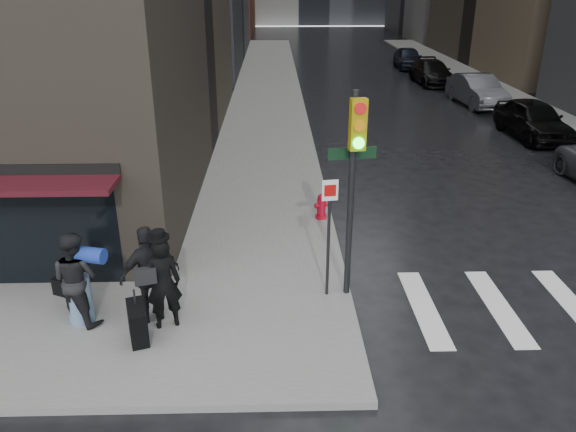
{
  "coord_description": "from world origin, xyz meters",
  "views": [
    {
      "loc": [
        0.36,
        -9.06,
        6.49
      ],
      "look_at": [
        0.67,
        2.96,
        1.3
      ],
      "focal_mm": 35.0,
      "sensor_mm": 36.0,
      "label": 1
    }
  ],
  "objects_px": {
    "fire_hydrant": "(321,207)",
    "parked_car_2": "(477,90)",
    "parked_car_1": "(533,119)",
    "man_overcoat": "(158,290)",
    "man_greycoat": "(150,274)",
    "parked_car_4": "(408,58)",
    "traffic_light": "(352,171)",
    "man_jeans": "(76,278)",
    "parked_car_3": "(432,72)"
  },
  "relations": [
    {
      "from": "fire_hydrant",
      "to": "parked_car_2",
      "type": "height_order",
      "value": "parked_car_2"
    },
    {
      "from": "parked_car_1",
      "to": "parked_car_2",
      "type": "bearing_deg",
      "value": 89.7
    },
    {
      "from": "parked_car_2",
      "to": "man_overcoat",
      "type": "bearing_deg",
      "value": -126.95
    },
    {
      "from": "man_greycoat",
      "to": "parked_car_1",
      "type": "relative_size",
      "value": 0.42
    },
    {
      "from": "parked_car_4",
      "to": "man_overcoat",
      "type": "bearing_deg",
      "value": -107.08
    },
    {
      "from": "traffic_light",
      "to": "parked_car_1",
      "type": "relative_size",
      "value": 0.92
    },
    {
      "from": "man_jeans",
      "to": "traffic_light",
      "type": "relative_size",
      "value": 0.44
    },
    {
      "from": "man_overcoat",
      "to": "parked_car_4",
      "type": "height_order",
      "value": "man_overcoat"
    },
    {
      "from": "parked_car_2",
      "to": "parked_car_3",
      "type": "distance_m",
      "value": 6.54
    },
    {
      "from": "man_jeans",
      "to": "parked_car_3",
      "type": "bearing_deg",
      "value": -92.81
    },
    {
      "from": "parked_car_3",
      "to": "parked_car_4",
      "type": "distance_m",
      "value": 6.5
    },
    {
      "from": "parked_car_2",
      "to": "parked_car_4",
      "type": "bearing_deg",
      "value": 88.92
    },
    {
      "from": "man_overcoat",
      "to": "man_jeans",
      "type": "xyz_separation_m",
      "value": [
        -1.62,
        0.33,
        0.09
      ]
    },
    {
      "from": "parked_car_1",
      "to": "parked_car_4",
      "type": "height_order",
      "value": "parked_car_1"
    },
    {
      "from": "man_greycoat",
      "to": "fire_hydrant",
      "type": "bearing_deg",
      "value": -155.28
    },
    {
      "from": "fire_hydrant",
      "to": "parked_car_4",
      "type": "height_order",
      "value": "parked_car_4"
    },
    {
      "from": "traffic_light",
      "to": "fire_hydrant",
      "type": "relative_size",
      "value": 5.99
    },
    {
      "from": "man_jeans",
      "to": "parked_car_1",
      "type": "xyz_separation_m",
      "value": [
        14.91,
        13.76,
        -0.31
      ]
    },
    {
      "from": "man_overcoat",
      "to": "parked_car_4",
      "type": "distance_m",
      "value": 35.78
    },
    {
      "from": "parked_car_1",
      "to": "man_greycoat",
      "type": "bearing_deg",
      "value": -136.67
    },
    {
      "from": "man_jeans",
      "to": "traffic_light",
      "type": "distance_m",
      "value": 5.73
    },
    {
      "from": "traffic_light",
      "to": "parked_car_2",
      "type": "bearing_deg",
      "value": 56.14
    },
    {
      "from": "man_greycoat",
      "to": "parked_car_3",
      "type": "relative_size",
      "value": 0.4
    },
    {
      "from": "parked_car_3",
      "to": "fire_hydrant",
      "type": "bearing_deg",
      "value": -113.92
    },
    {
      "from": "man_jeans",
      "to": "man_greycoat",
      "type": "relative_size",
      "value": 0.96
    },
    {
      "from": "parked_car_2",
      "to": "parked_car_3",
      "type": "bearing_deg",
      "value": 91.61
    },
    {
      "from": "traffic_light",
      "to": "parked_car_3",
      "type": "xyz_separation_m",
      "value": [
        8.64,
        25.93,
        -2.24
      ]
    },
    {
      "from": "parked_car_1",
      "to": "parked_car_2",
      "type": "xyz_separation_m",
      "value": [
        -0.21,
        6.5,
        -0.01
      ]
    },
    {
      "from": "man_overcoat",
      "to": "parked_car_1",
      "type": "relative_size",
      "value": 0.44
    },
    {
      "from": "fire_hydrant",
      "to": "parked_car_1",
      "type": "xyz_separation_m",
      "value": [
        9.76,
        8.79,
        0.33
      ]
    },
    {
      "from": "traffic_light",
      "to": "parked_car_1",
      "type": "distance_m",
      "value": 16.22
    },
    {
      "from": "traffic_light",
      "to": "parked_car_2",
      "type": "distance_m",
      "value": 21.67
    },
    {
      "from": "traffic_light",
      "to": "parked_car_4",
      "type": "xyz_separation_m",
      "value": [
        8.56,
        32.43,
        -2.21
      ]
    },
    {
      "from": "parked_car_2",
      "to": "parked_car_3",
      "type": "height_order",
      "value": "parked_car_2"
    },
    {
      "from": "parked_car_3",
      "to": "parked_car_4",
      "type": "bearing_deg",
      "value": 88.91
    },
    {
      "from": "man_jeans",
      "to": "parked_car_1",
      "type": "distance_m",
      "value": 20.29
    },
    {
      "from": "man_jeans",
      "to": "man_greycoat",
      "type": "bearing_deg",
      "value": -153.84
    },
    {
      "from": "man_jeans",
      "to": "fire_hydrant",
      "type": "distance_m",
      "value": 7.19
    },
    {
      "from": "man_greycoat",
      "to": "parked_car_1",
      "type": "height_order",
      "value": "man_greycoat"
    },
    {
      "from": "man_greycoat",
      "to": "man_overcoat",
      "type": "bearing_deg",
      "value": 90.8
    },
    {
      "from": "man_jeans",
      "to": "man_greycoat",
      "type": "xyz_separation_m",
      "value": [
        1.42,
        0.03,
        0.04
      ]
    },
    {
      "from": "parked_car_3",
      "to": "parked_car_2",
      "type": "bearing_deg",
      "value": -85.68
    },
    {
      "from": "man_greycoat",
      "to": "parked_car_4",
      "type": "height_order",
      "value": "man_greycoat"
    },
    {
      "from": "traffic_light",
      "to": "fire_hydrant",
      "type": "height_order",
      "value": "traffic_light"
    },
    {
      "from": "man_overcoat",
      "to": "traffic_light",
      "type": "xyz_separation_m",
      "value": [
        3.74,
        1.17,
        1.94
      ]
    },
    {
      "from": "man_overcoat",
      "to": "man_jeans",
      "type": "relative_size",
      "value": 1.08
    },
    {
      "from": "man_jeans",
      "to": "parked_car_1",
      "type": "relative_size",
      "value": 0.41
    },
    {
      "from": "fire_hydrant",
      "to": "parked_car_1",
      "type": "bearing_deg",
      "value": 42.01
    },
    {
      "from": "parked_car_1",
      "to": "traffic_light",
      "type": "bearing_deg",
      "value": -128.64
    },
    {
      "from": "man_greycoat",
      "to": "parked_car_1",
      "type": "xyz_separation_m",
      "value": [
        13.5,
        13.73,
        -0.35
      ]
    }
  ]
}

